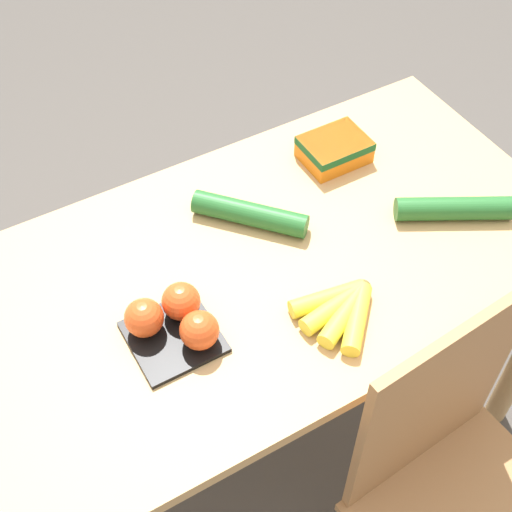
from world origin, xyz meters
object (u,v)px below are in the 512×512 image
at_px(banana_bunch, 342,309).
at_px(tomato_pack, 175,320).
at_px(cucumber_far, 454,209).
at_px(chair, 457,493).
at_px(carrot_bag, 334,148).
at_px(cucumber_near, 250,214).

relative_size(banana_bunch, tomato_pack, 1.05).
bearing_deg(tomato_pack, banana_bunch, 157.34).
bearing_deg(cucumber_far, tomato_pack, -2.41).
distance_m(chair, banana_bunch, 0.46).
xyz_separation_m(chair, carrot_bag, (-0.16, -0.72, 0.31)).
bearing_deg(chair, banana_bunch, 99.98).
bearing_deg(carrot_bag, banana_bunch, 57.79).
distance_m(tomato_pack, cucumber_near, 0.32).
xyz_separation_m(banana_bunch, tomato_pack, (0.30, -0.13, 0.02)).
distance_m(banana_bunch, carrot_bag, 0.46).
height_order(tomato_pack, cucumber_far, tomato_pack).
distance_m(tomato_pack, cucumber_far, 0.66).
xyz_separation_m(tomato_pack, carrot_bag, (-0.54, -0.26, -0.01)).
xyz_separation_m(carrot_bag, cucumber_far, (-0.12, 0.29, -0.01)).
bearing_deg(cucumber_far, chair, 57.57).
distance_m(banana_bunch, tomato_pack, 0.33).
relative_size(tomato_pack, carrot_bag, 1.09).
height_order(cucumber_near, cucumber_far, same).
height_order(banana_bunch, cucumber_far, cucumber_far).
bearing_deg(tomato_pack, cucumber_near, -145.82).
distance_m(chair, carrot_bag, 0.80).
height_order(chair, tomato_pack, chair).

